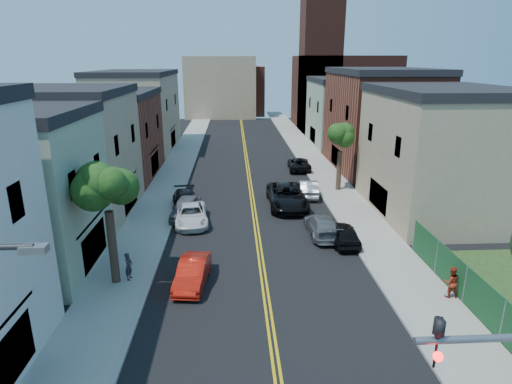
{
  "coord_description": "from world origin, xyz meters",
  "views": [
    {
      "loc": [
        -1.53,
        -6.74,
        11.49
      ],
      "look_at": [
        0.09,
        23.65,
        2.0
      ],
      "focal_mm": 30.0,
      "sensor_mm": 36.0,
      "label": 1
    }
  ],
  "objects": [
    {
      "name": "bldg_right_tan",
      "position": [
        14.0,
        24.0,
        4.5
      ],
      "size": [
        9.0,
        12.0,
        9.0
      ],
      "primitive_type": "cube",
      "color": "#998466",
      "rests_on": "ground"
    },
    {
      "name": "backdrop_center",
      "position": [
        0.0,
        86.0,
        5.0
      ],
      "size": [
        10.0,
        8.0,
        10.0
      ],
      "primitive_type": "cube",
      "color": "brown",
      "rests_on": "ground"
    },
    {
      "name": "grey_car_right",
      "position": [
        4.39,
        19.97,
        0.69
      ],
      "size": [
        1.99,
        4.76,
        1.37
      ],
      "primitive_type": "imported",
      "rotation": [
        0.0,
        0.0,
        3.15
      ],
      "color": "#5A5D61",
      "rests_on": "ground"
    },
    {
      "name": "backdrop_left",
      "position": [
        -4.0,
        82.0,
        6.0
      ],
      "size": [
        14.0,
        8.0,
        12.0
      ],
      "primitive_type": "cube",
      "color": "#998466",
      "rests_on": "ground"
    },
    {
      "name": "white_pickup",
      "position": [
        -4.68,
        22.58,
        0.69
      ],
      "size": [
        2.83,
        5.16,
        1.37
      ],
      "primitive_type": "imported",
      "rotation": [
        0.0,
        0.0,
        0.12
      ],
      "color": "silver",
      "rests_on": "ground"
    },
    {
      "name": "tree_right_far",
      "position": [
        7.92,
        30.01,
        5.76
      ],
      "size": [
        4.4,
        4.4,
        8.03
      ],
      "color": "#3A261D",
      "rests_on": "sidewalk_right"
    },
    {
      "name": "red_sedan",
      "position": [
        -3.8,
        13.75,
        0.68
      ],
      "size": [
        1.85,
        4.23,
        1.35
      ],
      "primitive_type": "imported",
      "rotation": [
        0.0,
        0.0,
        -0.1
      ],
      "color": "red",
      "rests_on": "ground"
    },
    {
      "name": "pedestrian_left",
      "position": [
        -7.23,
        14.2,
        0.91
      ],
      "size": [
        0.46,
        0.61,
        1.52
      ],
      "primitive_type": "imported",
      "rotation": [
        0.0,
        0.0,
        1.39
      ],
      "color": "#25252C",
      "rests_on": "sidewalk_left"
    },
    {
      "name": "sidewalk_right",
      "position": [
        7.9,
        40.0,
        0.07
      ],
      "size": [
        3.2,
        100.0,
        0.15
      ],
      "primitive_type": "cube",
      "color": "gray",
      "rests_on": "ground"
    },
    {
      "name": "fence_right",
      "position": [
        9.5,
        9.5,
        1.1
      ],
      "size": [
        0.04,
        15.0,
        1.9
      ],
      "primitive_type": "cube",
      "color": "#143F1E",
      "rests_on": "sidewalk_right"
    },
    {
      "name": "pedestrian_right",
      "position": [
        9.1,
        11.54,
        0.96
      ],
      "size": [
        0.83,
        0.66,
        1.63
      ],
      "primitive_type": "imported",
      "rotation": [
        0.0,
        0.0,
        3.08
      ],
      "color": "maroon",
      "rests_on": "sidewalk_right"
    },
    {
      "name": "bldg_left_palegrn",
      "position": [
        -14.0,
        16.0,
        4.25
      ],
      "size": [
        9.0,
        8.0,
        8.5
      ],
      "primitive_type": "cube",
      "color": "gray",
      "rests_on": "ground"
    },
    {
      "name": "bldg_left_brick",
      "position": [
        -14.0,
        36.0,
        4.0
      ],
      "size": [
        9.0,
        12.0,
        8.0
      ],
      "primitive_type": "cube",
      "color": "brown",
      "rests_on": "ground"
    },
    {
      "name": "church",
      "position": [
        16.33,
        67.07,
        7.24
      ],
      "size": [
        16.2,
        14.2,
        22.6
      ],
      "color": "#4C2319",
      "rests_on": "ground"
    },
    {
      "name": "curb_right",
      "position": [
        6.15,
        40.0,
        0.07
      ],
      "size": [
        0.3,
        100.0,
        0.15
      ],
      "primitive_type": "cube",
      "color": "gray",
      "rests_on": "ground"
    },
    {
      "name": "dark_car_right_far",
      "position": [
        5.5,
        37.8,
        0.67
      ],
      "size": [
        2.52,
        4.98,
        1.35
      ],
      "primitive_type": "imported",
      "rotation": [
        0.0,
        0.0,
        3.08
      ],
      "color": "black",
      "rests_on": "ground"
    },
    {
      "name": "curb_left",
      "position": [
        -6.15,
        40.0,
        0.07
      ],
      "size": [
        0.3,
        100.0,
        0.15
      ],
      "primitive_type": "cube",
      "color": "gray",
      "rests_on": "ground"
    },
    {
      "name": "black_car_left",
      "position": [
        -5.5,
        25.87,
        0.68
      ],
      "size": [
        2.49,
        4.9,
        1.36
      ],
      "primitive_type": "imported",
      "rotation": [
        0.0,
        0.0,
        0.13
      ],
      "color": "black",
      "rests_on": "ground"
    },
    {
      "name": "grey_car_left",
      "position": [
        -5.19,
        23.92,
        0.77
      ],
      "size": [
        2.4,
        4.73,
        1.54
      ],
      "primitive_type": "imported",
      "rotation": [
        0.0,
        0.0,
        -0.13
      ],
      "color": "slate",
      "rests_on": "ground"
    },
    {
      "name": "black_suv_lane",
      "position": [
        2.74,
        25.92,
        0.89
      ],
      "size": [
        3.01,
        6.44,
        1.78
      ],
      "primitive_type": "imported",
      "rotation": [
        0.0,
        0.0,
        0.01
      ],
      "color": "black",
      "rests_on": "ground"
    },
    {
      "name": "sidewalk_left",
      "position": [
        -7.9,
        40.0,
        0.07
      ],
      "size": [
        3.2,
        100.0,
        0.15
      ],
      "primitive_type": "cube",
      "color": "gray",
      "rests_on": "ground"
    },
    {
      "name": "bldg_right_palegrn",
      "position": [
        14.0,
        52.0,
        4.25
      ],
      "size": [
        9.0,
        12.0,
        8.5
      ],
      "primitive_type": "cube",
      "color": "gray",
      "rests_on": "ground"
    },
    {
      "name": "tree_left_mid",
      "position": [
        -7.88,
        14.01,
        6.58
      ],
      "size": [
        5.2,
        5.2,
        9.29
      ],
      "color": "#3A261D",
      "rests_on": "sidewalk_left"
    },
    {
      "name": "black_car_right",
      "position": [
        5.5,
        18.58,
        0.69
      ],
      "size": [
        1.64,
        4.04,
        1.37
      ],
      "primitive_type": "imported",
      "rotation": [
        0.0,
        0.0,
        3.14
      ],
      "color": "black",
      "rests_on": "ground"
    },
    {
      "name": "bldg_left_tan_far",
      "position": [
        -14.0,
        50.0,
        4.75
      ],
      "size": [
        9.0,
        16.0,
        9.5
      ],
      "primitive_type": "cube",
      "color": "#998466",
      "rests_on": "ground"
    },
    {
      "name": "bldg_left_tan_near",
      "position": [
        -14.0,
        25.0,
        4.5
      ],
      "size": [
        9.0,
        10.0,
        9.0
      ],
      "primitive_type": "cube",
      "color": "#998466",
      "rests_on": "ground"
    },
    {
      "name": "silver_car_right",
      "position": [
        4.93,
        28.64,
        0.71
      ],
      "size": [
        1.94,
        4.45,
        1.42
      ],
      "primitive_type": "imported",
      "rotation": [
        0.0,
        0.0,
        3.04
      ],
      "color": "#A3A7AA",
      "rests_on": "ground"
    },
    {
      "name": "bldg_right_brick",
      "position": [
        14.0,
        38.0,
        5.0
      ],
      "size": [
        9.0,
        14.0,
        10.0
      ],
      "primitive_type": "cube",
      "color": "brown",
      "rests_on": "ground"
    }
  ]
}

